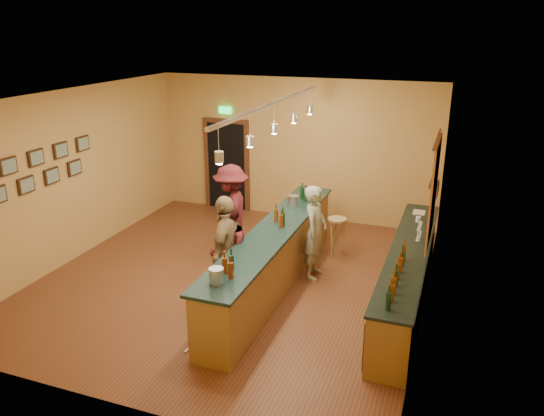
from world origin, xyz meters
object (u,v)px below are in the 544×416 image
(customer_a, at_px, (228,252))
(back_counter, at_px, (407,275))
(bartender, at_px, (315,232))
(customer_b, at_px, (227,249))
(bar_stool, at_px, (337,225))
(tasting_bar, at_px, (274,253))
(customer_c, at_px, (232,212))

(customer_a, bearing_deg, back_counter, 90.88)
(bartender, height_order, customer_b, customer_b)
(bar_stool, bearing_deg, customer_b, -117.81)
(bartender, distance_m, bar_stool, 1.10)
(tasting_bar, xyz_separation_m, bartender, (0.55, 0.60, 0.24))
(customer_c, bearing_deg, customer_b, 5.50)
(bartender, distance_m, customer_c, 1.76)
(customer_a, xyz_separation_m, customer_c, (-0.64, 1.58, 0.09))
(bartender, bearing_deg, customer_c, 81.48)
(tasting_bar, height_order, bar_stool, tasting_bar)
(back_counter, height_order, customer_b, customer_b)
(customer_c, bearing_deg, bar_stool, 95.88)
(back_counter, bearing_deg, customer_a, -162.77)
(customer_a, distance_m, customer_c, 1.70)
(customer_a, xyz_separation_m, customer_b, (0.00, -0.03, 0.07))
(tasting_bar, height_order, customer_c, customer_c)
(back_counter, height_order, customer_c, customer_c)
(customer_c, distance_m, bar_stool, 2.05)
(customer_a, distance_m, bar_stool, 2.66)
(back_counter, xyz_separation_m, customer_c, (-3.40, 0.72, 0.43))
(bartender, xyz_separation_m, customer_c, (-1.74, 0.30, 0.07))
(customer_b, xyz_separation_m, bar_stool, (1.25, 2.36, -0.29))
(bartender, bearing_deg, back_counter, -102.98)
(bar_stool, bearing_deg, customer_a, -118.07)
(bartender, relative_size, customer_a, 1.02)
(tasting_bar, bearing_deg, bartender, 47.52)
(back_counter, relative_size, tasting_bar, 0.89)
(customer_a, bearing_deg, customer_c, -174.38)
(back_counter, xyz_separation_m, customer_a, (-2.76, -0.86, 0.34))
(bartender, xyz_separation_m, customer_a, (-1.10, -1.28, -0.02))
(customer_b, distance_m, bar_stool, 2.69)
(tasting_bar, xyz_separation_m, customer_b, (-0.55, -0.70, 0.29))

